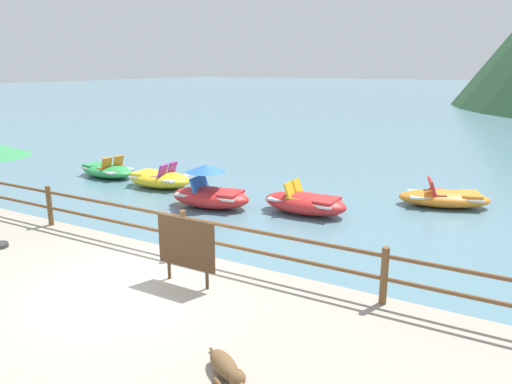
{
  "coord_description": "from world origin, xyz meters",
  "views": [
    {
      "loc": [
        5.76,
        -5.63,
        4.09
      ],
      "look_at": [
        -0.34,
        5.0,
        0.9
      ],
      "focal_mm": 34.4,
      "sensor_mm": 36.0,
      "label": 1
    }
  ],
  "objects_px": {
    "pedal_boat_1": "(305,203)",
    "pedal_boat_5": "(159,179)",
    "sign_board": "(186,244)",
    "pedal_boat_2": "(107,170)",
    "pedal_boat_4": "(210,193)",
    "dog_resting": "(226,368)",
    "pedal_boat_3": "(445,198)"
  },
  "relations": [
    {
      "from": "pedal_boat_1",
      "to": "sign_board",
      "type": "bearing_deg",
      "value": -85.38
    },
    {
      "from": "sign_board",
      "to": "pedal_boat_4",
      "type": "distance_m",
      "value": 6.14
    },
    {
      "from": "pedal_boat_1",
      "to": "pedal_boat_4",
      "type": "relative_size",
      "value": 0.97
    },
    {
      "from": "dog_resting",
      "to": "pedal_boat_5",
      "type": "height_order",
      "value": "pedal_boat_5"
    },
    {
      "from": "pedal_boat_1",
      "to": "pedal_boat_5",
      "type": "bearing_deg",
      "value": 176.54
    },
    {
      "from": "pedal_boat_5",
      "to": "sign_board",
      "type": "bearing_deg",
      "value": -46.09
    },
    {
      "from": "pedal_boat_1",
      "to": "pedal_boat_5",
      "type": "relative_size",
      "value": 1.03
    },
    {
      "from": "pedal_boat_3",
      "to": "pedal_boat_4",
      "type": "bearing_deg",
      "value": -149.37
    },
    {
      "from": "dog_resting",
      "to": "pedal_boat_5",
      "type": "bearing_deg",
      "value": 134.73
    },
    {
      "from": "sign_board",
      "to": "pedal_boat_1",
      "type": "distance_m",
      "value": 6.1
    },
    {
      "from": "sign_board",
      "to": "pedal_boat_5",
      "type": "height_order",
      "value": "sign_board"
    },
    {
      "from": "pedal_boat_3",
      "to": "dog_resting",
      "type": "bearing_deg",
      "value": -94.22
    },
    {
      "from": "sign_board",
      "to": "pedal_boat_2",
      "type": "relative_size",
      "value": 0.46
    },
    {
      "from": "pedal_boat_5",
      "to": "pedal_boat_3",
      "type": "bearing_deg",
      "value": 14.91
    },
    {
      "from": "dog_resting",
      "to": "pedal_boat_1",
      "type": "relative_size",
      "value": 0.37
    },
    {
      "from": "pedal_boat_1",
      "to": "pedal_boat_4",
      "type": "bearing_deg",
      "value": -163.01
    },
    {
      "from": "pedal_boat_3",
      "to": "pedal_boat_1",
      "type": "bearing_deg",
      "value": -140.45
    },
    {
      "from": "pedal_boat_2",
      "to": "pedal_boat_5",
      "type": "bearing_deg",
      "value": -5.51
    },
    {
      "from": "pedal_boat_1",
      "to": "pedal_boat_4",
      "type": "distance_m",
      "value": 2.81
    },
    {
      "from": "pedal_boat_4",
      "to": "pedal_boat_5",
      "type": "height_order",
      "value": "pedal_boat_4"
    },
    {
      "from": "pedal_boat_3",
      "to": "pedal_boat_5",
      "type": "distance_m",
      "value": 9.25
    },
    {
      "from": "sign_board",
      "to": "pedal_boat_4",
      "type": "relative_size",
      "value": 0.46
    },
    {
      "from": "sign_board",
      "to": "dog_resting",
      "type": "distance_m",
      "value": 2.82
    },
    {
      "from": "pedal_boat_2",
      "to": "pedal_boat_4",
      "type": "xyz_separation_m",
      "value": [
        5.74,
        -1.43,
        0.18
      ]
    },
    {
      "from": "sign_board",
      "to": "pedal_boat_4",
      "type": "bearing_deg",
      "value": 121.39
    },
    {
      "from": "dog_resting",
      "to": "pedal_boat_3",
      "type": "bearing_deg",
      "value": 85.78
    },
    {
      "from": "dog_resting",
      "to": "pedal_boat_1",
      "type": "xyz_separation_m",
      "value": [
        -2.51,
        7.89,
        -0.21
      ]
    },
    {
      "from": "pedal_boat_2",
      "to": "pedal_boat_3",
      "type": "height_order",
      "value": "pedal_boat_3"
    },
    {
      "from": "pedal_boat_2",
      "to": "pedal_boat_5",
      "type": "relative_size",
      "value": 1.06
    },
    {
      "from": "pedal_boat_3",
      "to": "pedal_boat_4",
      "type": "relative_size",
      "value": 1.11
    },
    {
      "from": "dog_resting",
      "to": "pedal_boat_4",
      "type": "distance_m",
      "value": 8.78
    },
    {
      "from": "pedal_boat_2",
      "to": "pedal_boat_4",
      "type": "distance_m",
      "value": 5.91
    }
  ]
}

